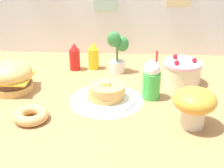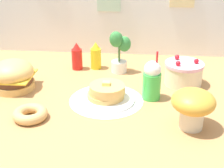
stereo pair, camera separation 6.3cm
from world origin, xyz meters
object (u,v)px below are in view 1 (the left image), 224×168
(ketchup_bottle, at_px, (75,57))
(potted_plant, at_px, (117,50))
(layer_cake, at_px, (182,72))
(mustard_bottle, at_px, (94,56))
(mushroom_stool, at_px, (194,104))
(cream_soda_cup, at_px, (152,80))
(pancake_stack, at_px, (106,94))
(burger, at_px, (11,77))
(donut_pink_glaze, at_px, (31,115))

(ketchup_bottle, xyz_separation_m, potted_plant, (0.33, -0.03, 0.08))
(layer_cake, distance_m, mustard_bottle, 0.70)
(ketchup_bottle, bearing_deg, layer_cake, -14.93)
(potted_plant, bearing_deg, mushroom_stool, -59.00)
(ketchup_bottle, height_order, mustard_bottle, same)
(cream_soda_cup, bearing_deg, layer_cake, 45.95)
(pancake_stack, height_order, ketchup_bottle, ketchup_bottle)
(pancake_stack, xyz_separation_m, mushroom_stool, (0.50, -0.28, 0.09))
(burger, height_order, cream_soda_cup, cream_soda_cup)
(burger, xyz_separation_m, donut_pink_glaze, (0.24, -0.38, -0.07))
(mustard_bottle, xyz_separation_m, potted_plant, (0.19, -0.06, 0.08))
(cream_soda_cup, relative_size, donut_pink_glaze, 1.61)
(burger, xyz_separation_m, ketchup_bottle, (0.37, 0.39, 0.00))
(mustard_bottle, relative_size, potted_plant, 0.66)
(layer_cake, relative_size, cream_soda_cup, 0.83)
(layer_cake, xyz_separation_m, cream_soda_cup, (-0.23, -0.24, 0.04))
(burger, relative_size, layer_cake, 1.06)
(burger, height_order, potted_plant, potted_plant)
(cream_soda_cup, relative_size, potted_plant, 0.98)
(mustard_bottle, bearing_deg, mushroom_stool, -51.79)
(pancake_stack, relative_size, layer_cake, 1.36)
(pancake_stack, relative_size, potted_plant, 1.11)
(pancake_stack, distance_m, cream_soda_cup, 0.30)
(ketchup_bottle, relative_size, mushroom_stool, 0.91)
(layer_cake, bearing_deg, mushroom_stool, -91.54)
(potted_plant, height_order, mushroom_stool, potted_plant)
(mustard_bottle, distance_m, mushroom_stool, 1.04)
(mustard_bottle, bearing_deg, layer_cake, -20.25)
(potted_plant, bearing_deg, ketchup_bottle, 174.86)
(pancake_stack, distance_m, donut_pink_glaze, 0.50)
(donut_pink_glaze, relative_size, potted_plant, 0.61)
(mushroom_stool, bearing_deg, mustard_bottle, 128.21)
(burger, relative_size, ketchup_bottle, 1.33)
(burger, bearing_deg, potted_plant, 27.30)
(donut_pink_glaze, bearing_deg, mustard_bottle, 71.06)
(cream_soda_cup, bearing_deg, potted_plant, 119.77)
(cream_soda_cup, bearing_deg, burger, 176.46)
(mushroom_stool, bearing_deg, layer_cake, 88.46)
(ketchup_bottle, relative_size, cream_soda_cup, 0.67)
(ketchup_bottle, bearing_deg, pancake_stack, -60.69)
(layer_cake, relative_size, mustard_bottle, 1.25)
(layer_cake, bearing_deg, burger, -171.34)
(layer_cake, relative_size, ketchup_bottle, 1.25)
(mustard_bottle, height_order, donut_pink_glaze, mustard_bottle)
(donut_pink_glaze, bearing_deg, ketchup_bottle, 80.45)
(mustard_bottle, distance_m, donut_pink_glaze, 0.86)
(mushroom_stool, bearing_deg, pancake_stack, 151.09)
(layer_cake, bearing_deg, cream_soda_cup, -134.05)
(ketchup_bottle, distance_m, cream_soda_cup, 0.73)
(pancake_stack, xyz_separation_m, layer_cake, (0.52, 0.30, 0.03))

